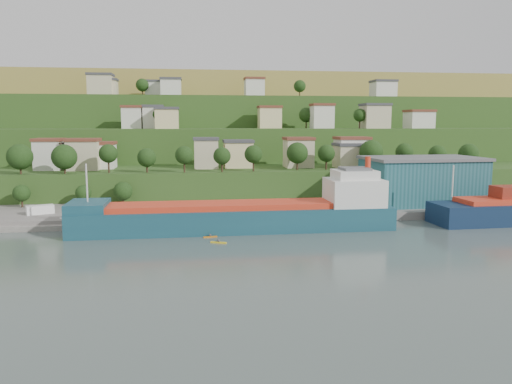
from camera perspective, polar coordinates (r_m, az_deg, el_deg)
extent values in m
plane|color=#41504B|center=(105.26, 2.88, -5.28)|extent=(500.00, 500.00, 0.00)
cube|color=slate|center=(136.55, 9.06, -2.33)|extent=(220.00, 26.00, 4.00)
cube|color=slate|center=(130.38, -23.60, -3.38)|extent=(40.00, 18.00, 2.40)
cube|color=#284719|center=(159.71, -0.70, -0.76)|extent=(260.00, 32.00, 20.00)
cube|color=#284719|center=(189.26, -1.76, 0.59)|extent=(280.00, 32.00, 44.00)
cube|color=#284719|center=(218.93, -2.54, 1.58)|extent=(300.00, 32.00, 70.00)
cube|color=olive|center=(292.40, -3.77, 3.15)|extent=(360.00, 120.00, 96.00)
cube|color=silver|center=(162.91, -22.51, 3.88)|extent=(7.73, 8.48, 8.60)
cube|color=brown|center=(162.70, -22.60, 5.55)|extent=(8.33, 9.08, 0.90)
cube|color=silver|center=(165.88, -21.76, 3.73)|extent=(9.26, 7.09, 7.17)
cube|color=#3F3F44|center=(165.68, -21.83, 5.12)|extent=(9.86, 7.69, 0.90)
cube|color=#C6BA95|center=(158.33, -19.09, 3.95)|extent=(8.95, 7.66, 8.62)
cube|color=brown|center=(158.12, -19.16, 5.67)|extent=(9.55, 8.26, 0.90)
cube|color=silver|center=(162.74, -17.41, 3.91)|extent=(9.07, 8.49, 7.44)
cube|color=brown|center=(162.53, -17.47, 5.37)|extent=(9.67, 9.09, 0.90)
cube|color=#C6BA95|center=(156.02, -5.74, 4.31)|extent=(7.25, 7.23, 8.73)
cube|color=#3F3F44|center=(155.80, -5.76, 6.08)|extent=(7.85, 7.83, 0.90)
cube|color=beige|center=(158.53, -2.05, 4.24)|extent=(8.82, 8.69, 7.88)
cube|color=#3F3F44|center=(158.31, -2.05, 5.83)|extent=(9.42, 9.29, 0.90)
cube|color=#C6BA95|center=(159.69, 4.87, 4.40)|extent=(8.51, 8.38, 8.71)
cube|color=brown|center=(159.48, 4.89, 6.12)|extent=(9.11, 8.98, 0.90)
cube|color=#C6BA95|center=(159.82, 10.48, 3.97)|extent=(7.72, 8.98, 6.87)
cube|color=#3F3F44|center=(159.61, 10.51, 5.36)|extent=(8.32, 9.58, 0.90)
cube|color=silver|center=(164.07, 10.87, 4.39)|extent=(9.76, 8.69, 8.79)
cube|color=brown|center=(163.86, 10.92, 6.08)|extent=(10.36, 9.29, 0.90)
cube|color=silver|center=(190.48, -13.93, 8.18)|extent=(7.04, 8.58, 7.48)
cube|color=brown|center=(190.56, -13.97, 9.44)|extent=(7.64, 9.18, 0.90)
cube|color=silver|center=(192.78, -11.67, 8.12)|extent=(7.15, 8.37, 6.68)
cube|color=brown|center=(192.84, -11.70, 9.24)|extent=(7.75, 8.97, 0.90)
cube|color=silver|center=(189.58, -11.67, 8.28)|extent=(7.02, 7.12, 7.72)
cube|color=#3F3F44|center=(189.67, -11.71, 9.59)|extent=(7.62, 7.72, 0.90)
cube|color=beige|center=(181.92, -10.14, 8.19)|extent=(8.04, 7.97, 6.74)
cube|color=#3F3F44|center=(181.99, -10.17, 9.40)|extent=(8.64, 8.57, 0.90)
cube|color=beige|center=(195.17, 1.56, 8.43)|extent=(8.46, 7.33, 7.76)
cube|color=brown|center=(195.26, 1.56, 9.70)|extent=(9.06, 7.93, 0.90)
cube|color=silver|center=(193.49, 7.55, 8.48)|extent=(7.92, 7.06, 8.47)
cube|color=brown|center=(193.60, 7.57, 9.86)|extent=(8.52, 7.66, 0.90)
cube|color=#C6BA95|center=(194.13, 13.42, 8.32)|extent=(9.42, 8.79, 8.38)
cube|color=#3F3F44|center=(194.24, 13.46, 9.68)|extent=(10.02, 9.39, 0.90)
cube|color=silver|center=(204.89, 18.12, 7.81)|extent=(9.36, 8.70, 6.23)
cube|color=brown|center=(204.95, 18.17, 8.80)|extent=(9.96, 9.30, 0.90)
cube|color=#C6BA95|center=(216.21, -17.30, 11.51)|extent=(9.53, 8.89, 7.99)
cube|color=#3F3F44|center=(216.56, -17.35, 12.68)|extent=(10.13, 9.49, 0.90)
cube|color=#C6BA95|center=(217.00, -16.59, 11.28)|extent=(7.62, 7.01, 6.16)
cube|color=#3F3F44|center=(217.26, -16.63, 12.21)|extent=(8.22, 7.61, 0.90)
cube|color=silver|center=(222.01, -11.51, 11.37)|extent=(7.61, 7.02, 6.26)
cube|color=#3F3F44|center=(222.27, -11.54, 12.29)|extent=(8.21, 7.62, 0.90)
cube|color=silver|center=(215.31, -9.69, 11.60)|extent=(8.29, 8.37, 6.77)
cube|color=#3F3F44|center=(215.60, -9.71, 12.62)|extent=(8.89, 8.97, 0.90)
cube|color=silver|center=(219.67, -0.20, 11.73)|extent=(8.04, 7.98, 7.55)
cube|color=brown|center=(220.00, -0.20, 12.83)|extent=(8.64, 8.58, 0.90)
cube|color=silver|center=(227.03, 14.32, 11.24)|extent=(9.37, 8.84, 6.52)
cube|color=#3F3F44|center=(227.29, 14.35, 12.17)|extent=(9.97, 9.44, 0.90)
cylinder|color=#382619|center=(151.73, -25.31, 2.39)|extent=(0.50, 0.50, 2.89)
sphere|color=black|center=(151.49, -25.38, 3.65)|extent=(6.95, 6.95, 6.95)
cylinder|color=#382619|center=(148.53, -21.00, 2.50)|extent=(0.50, 0.50, 2.76)
sphere|color=black|center=(148.29, -21.07, 3.76)|extent=(6.95, 6.95, 6.95)
cylinder|color=#382619|center=(147.45, -16.48, 2.90)|extent=(0.50, 0.50, 4.01)
sphere|color=black|center=(147.21, -16.53, 4.24)|extent=(5.28, 5.28, 5.28)
cylinder|color=#382619|center=(145.58, -12.35, 2.74)|extent=(0.50, 0.50, 2.76)
sphere|color=black|center=(145.36, -12.39, 3.86)|extent=(5.34, 5.34, 5.34)
cylinder|color=#382619|center=(143.61, -8.19, 2.93)|extent=(0.50, 0.50, 3.54)
sphere|color=black|center=(143.38, -8.21, 4.19)|extent=(5.13, 5.13, 5.13)
cylinder|color=#382619|center=(143.92, -3.90, 2.94)|extent=(0.50, 0.50, 3.27)
sphere|color=black|center=(143.70, -3.91, 4.14)|extent=(5.02, 5.02, 5.02)
cylinder|color=#382619|center=(145.64, -0.30, 3.08)|extent=(0.50, 0.50, 3.58)
sphere|color=black|center=(145.40, -0.31, 4.35)|extent=(5.25, 5.25, 5.25)
cylinder|color=#382619|center=(150.28, 4.73, 3.16)|extent=(0.50, 0.50, 3.37)
sphere|color=black|center=(150.04, 4.75, 4.47)|extent=(6.39, 6.39, 6.39)
cylinder|color=#382619|center=(152.73, 8.03, 3.21)|extent=(0.50, 0.50, 3.48)
sphere|color=black|center=(152.51, 8.05, 4.40)|extent=(5.23, 5.23, 5.23)
cylinder|color=#382619|center=(154.01, 12.99, 3.12)|extent=(0.50, 0.50, 3.49)
sphere|color=black|center=(153.76, 13.03, 4.49)|extent=(7.06, 7.06, 7.06)
cylinder|color=#382619|center=(159.18, 16.54, 3.20)|extent=(0.50, 0.50, 3.77)
sphere|color=black|center=(158.96, 16.59, 4.40)|extent=(5.35, 5.35, 5.35)
cylinder|color=#382619|center=(163.73, 19.98, 3.04)|extent=(0.50, 0.50, 3.03)
sphere|color=black|center=(163.53, 20.03, 4.09)|extent=(5.42, 5.42, 5.42)
cylinder|color=#382619|center=(167.82, 23.07, 2.99)|extent=(0.50, 0.50, 3.02)
sphere|color=black|center=(167.62, 23.13, 4.07)|extent=(6.05, 6.05, 6.05)
cylinder|color=#382619|center=(215.93, 5.01, 11.18)|extent=(0.50, 0.50, 3.09)
sphere|color=black|center=(216.13, 5.02, 11.96)|extent=(5.10, 5.10, 5.10)
cylinder|color=#382619|center=(192.92, -12.16, 7.52)|extent=(0.50, 0.50, 2.77)
sphere|color=black|center=(192.94, -12.19, 8.41)|extent=(5.85, 5.85, 5.85)
cylinder|color=#382619|center=(187.05, -11.08, 7.71)|extent=(0.50, 0.50, 3.79)
sphere|color=black|center=(187.08, -11.10, 8.67)|extent=(4.59, 4.59, 4.59)
cylinder|color=#382619|center=(218.06, -12.84, 11.01)|extent=(0.50, 0.50, 3.33)
sphere|color=black|center=(218.27, -12.87, 11.84)|extent=(5.35, 5.35, 5.35)
cylinder|color=#382619|center=(197.75, 5.75, 7.78)|extent=(0.50, 0.50, 3.61)
sphere|color=black|center=(197.78, 5.77, 8.76)|extent=(5.73, 5.73, 5.73)
cylinder|color=#382619|center=(220.95, -0.66, 11.12)|extent=(0.50, 0.50, 3.03)
sphere|color=black|center=(221.13, -0.66, 11.84)|extent=(4.54, 4.54, 4.54)
cylinder|color=#382619|center=(214.27, -9.28, 11.21)|extent=(0.50, 0.50, 3.69)
sphere|color=black|center=(214.49, -9.30, 12.09)|extent=(5.23, 5.23, 5.23)
cylinder|color=#382619|center=(190.90, 11.76, 7.66)|extent=(0.50, 0.50, 3.61)
sphere|color=black|center=(190.92, 11.78, 8.60)|extent=(4.81, 4.81, 4.81)
cube|color=#143D4E|center=(112.42, -2.46, -3.63)|extent=(71.79, 11.96, 7.17)
cube|color=red|center=(111.51, -3.52, -1.54)|extent=(53.33, 9.73, 1.23)
cube|color=#143D4E|center=(113.42, -18.67, -1.57)|extent=(8.30, 11.34, 2.05)
cube|color=silver|center=(116.92, 11.15, -0.02)|extent=(12.39, 10.36, 6.14)
cube|color=silver|center=(116.44, 11.20, 1.98)|extent=(9.30, 8.28, 2.05)
cube|color=#595B5E|center=(116.32, 11.22, 2.63)|extent=(6.20, 6.20, 0.61)
cylinder|color=red|center=(117.23, 12.66, 3.23)|extent=(1.24, 1.24, 3.07)
cylinder|color=silver|center=(112.73, -18.78, 1.00)|extent=(0.37, 0.37, 8.19)
cube|color=silver|center=(113.23, -17.09, -2.68)|extent=(14.45, 11.71, 0.26)
cylinder|color=silver|center=(127.22, 21.57, 1.17)|extent=(0.36, 0.36, 7.61)
cube|color=#1B4E52|center=(144.55, 18.41, 1.13)|extent=(30.71, 19.21, 12.00)
cube|color=#595B5E|center=(143.98, 18.52, 3.66)|extent=(31.75, 20.25, 0.80)
cube|color=white|center=(132.48, -23.44, -2.03)|extent=(6.75, 4.93, 2.91)
cube|color=silver|center=(124.91, -20.55, -2.93)|extent=(4.49, 2.67, 0.84)
cube|color=orange|center=(106.25, -5.26, -5.12)|extent=(3.01, 0.95, 0.22)
sphere|color=#3F3F44|center=(106.16, -5.26, -4.93)|extent=(0.52, 0.52, 0.52)
cube|color=yellow|center=(101.12, -4.31, -5.77)|extent=(3.26, 1.77, 0.25)
sphere|color=#3F3F44|center=(101.02, -4.31, -5.54)|extent=(0.57, 0.57, 0.57)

